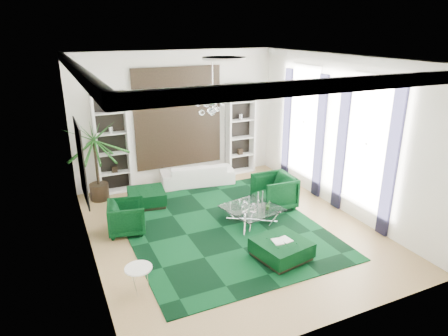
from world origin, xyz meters
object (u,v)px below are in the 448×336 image
sofa (197,174)px  armchair_left (127,217)px  coffee_table (252,215)px  ottoman_side (147,198)px  palm (95,152)px  ottoman_front (281,249)px  side_table (139,279)px  armchair_right (274,192)px

sofa → armchair_left: bearing=49.0°
coffee_table → ottoman_side: ottoman_side is taller
palm → coffee_table: bearing=-43.6°
ottoman_front → side_table: side_table is taller
armchair_left → side_table: size_ratio=1.69×
ottoman_front → side_table: (-2.82, 0.14, 0.04)m
sofa → side_table: (-2.75, -4.32, -0.08)m
coffee_table → armchair_right: bearing=29.9°
armchair_left → armchair_right: (3.68, -0.24, 0.07)m
armchair_right → ottoman_front: 2.41m
sofa → side_table: sofa is taller
ottoman_side → ottoman_front: 4.04m
coffee_table → ottoman_side: size_ratio=1.26×
sofa → armchair_left: (-2.49, -2.09, 0.06)m
coffee_table → ottoman_side: (-2.00, 2.02, 0.01)m
sofa → armchair_right: armchair_right is taller
sofa → ottoman_front: size_ratio=2.20×
sofa → ottoman_side: bearing=35.1°
ottoman_front → side_table: 2.83m
armchair_left → side_table: bearing=-175.7°
armchair_right → ottoman_side: armchair_right is taller
ottoman_front → palm: 5.44m
armchair_right → palm: palm is taller
armchair_left → ottoman_front: 3.49m
sofa → armchair_right: bearing=126.0°
ottoman_front → armchair_left: bearing=137.3°
ottoman_side → side_table: (-1.01, -3.47, 0.03)m
coffee_table → side_table: size_ratio=2.43×
ottoman_side → armchair_right: bearing=-26.9°
armchair_left → armchair_right: 3.69m
armchair_left → side_table: armchair_left is taller
sofa → armchair_right: (1.19, -2.34, 0.12)m
armchair_right → ottoman_front: size_ratio=0.99×
armchair_right → coffee_table: 1.10m
sofa → ottoman_front: (0.07, -4.46, -0.12)m
sofa → ottoman_front: 4.46m
armchair_left → coffee_table: bearing=-94.9°
armchair_left → side_table: 2.25m
armchair_right → sofa: bearing=-150.4°
side_table → ottoman_side: bearing=73.7°
armchair_left → palm: 2.36m
sofa → coffee_table: size_ratio=1.82×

